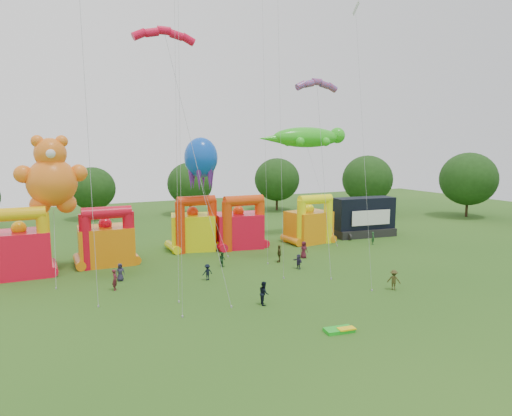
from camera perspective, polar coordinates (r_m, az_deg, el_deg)
name	(u,v)px	position (r m, az deg, el deg)	size (l,w,h in m)	color
ground	(336,343)	(31.23, 10.00, -16.23)	(160.00, 160.00, 0.00)	#244F16
tree_ring	(317,248)	(29.08, 7.61, -4.98)	(126.80, 128.94, 12.07)	#352314
bouncy_castle_0	(20,250)	(49.86, -27.38, -4.68)	(5.50, 4.42, 6.94)	red
bouncy_castle_1	(106,242)	(51.39, -18.20, -4.06)	(5.74, 4.67, 6.41)	orange
bouncy_castle_2	(194,229)	(56.06, -7.81, -2.62)	(6.00, 5.27, 6.76)	yellow
bouncy_castle_3	(239,227)	(56.91, -2.08, -2.43)	(6.34, 5.45, 6.68)	red
bouncy_castle_4	(310,224)	(60.15, 6.73, -2.01)	(5.84, 4.99, 6.43)	orange
stage_trailer	(364,217)	(65.64, 13.30, -1.15)	(8.98, 4.13, 5.50)	black
teddy_bear_kite	(52,186)	(49.31, -24.13, 2.50)	(6.78, 9.05, 13.78)	orange
gecko_kite	(312,158)	(63.36, 7.01, 6.24)	(13.73, 10.84, 15.32)	green
octopus_kite	(207,186)	(53.46, -6.15, 2.71)	(3.91, 5.92, 13.69)	blue
parafoil_kites	(230,160)	(40.27, -3.24, 6.03)	(27.12, 11.91, 31.10)	red
diamond_kites	(255,100)	(43.35, -0.15, 13.39)	(19.40, 18.69, 40.34)	#EC3C0B
folded_kite_bundle	(340,330)	(32.83, 10.45, -14.75)	(2.11, 1.30, 0.31)	green
spectator_0	(120,272)	(45.11, -16.62, -7.70)	(0.83, 0.54, 1.69)	#27233B
spectator_1	(115,280)	(42.50, -17.22, -8.56)	(0.68, 0.45, 1.87)	#541822
spectator_2	(222,259)	(48.47, -4.23, -6.40)	(0.74, 0.58, 1.53)	#193E1E
spectator_3	(207,272)	(43.78, -6.10, -7.98)	(1.00, 0.57, 1.54)	black
spectator_4	(279,254)	(50.09, 2.91, -5.71)	(1.11, 0.46, 1.90)	#3F3B19
spectator_5	(298,261)	(47.62, 5.32, -6.67)	(1.42, 0.45, 1.54)	#29253E
spectator_6	(304,250)	(52.05, 6.00, -5.21)	(0.94, 0.61, 1.92)	#4C1522
spectator_7	(373,238)	(60.70, 14.43, -3.68)	(0.59, 0.39, 1.62)	#1C4824
spectator_8	(264,293)	(37.12, 0.99, -10.58)	(0.92, 0.72, 1.89)	black
spectator_9	(394,280)	(42.47, 16.85, -8.59)	(1.17, 0.67, 1.81)	#3F3A19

